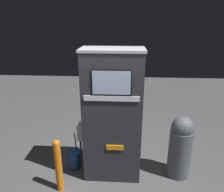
% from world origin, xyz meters
% --- Properties ---
extents(ground_plane, '(14.00, 14.00, 0.00)m').
position_xyz_m(ground_plane, '(0.00, 0.00, 0.00)').
color(ground_plane, '#4C4C4F').
extents(gas_pump, '(1.05, 0.52, 2.24)m').
position_xyz_m(gas_pump, '(-0.00, 0.24, 1.12)').
color(gas_pump, '#28282D').
rests_on(gas_pump, ground_plane).
extents(safety_bollard, '(0.11, 0.11, 0.92)m').
position_xyz_m(safety_bollard, '(-0.83, -0.21, 0.48)').
color(safety_bollard, orange).
rests_on(safety_bollard, ground_plane).
extents(trash_bin, '(0.39, 0.39, 1.13)m').
position_xyz_m(trash_bin, '(1.17, 0.29, 0.58)').
color(trash_bin, '#51565B').
rests_on(trash_bin, ground_plane).
extents(squeegee_bucket, '(0.22, 0.22, 0.77)m').
position_xyz_m(squeegee_bucket, '(-0.71, 0.35, 0.18)').
color(squeegee_bucket, '#1E478C').
rests_on(squeegee_bucket, ground_plane).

